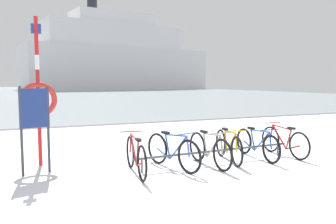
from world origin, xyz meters
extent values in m
cube|color=gray|center=(0.00, 65.00, -0.04)|extent=(80.00, 110.00, 0.08)
cube|color=#47474C|center=(0.00, 10.00, -0.02)|extent=(80.00, 0.50, 0.05)
cylinder|color=#4C5156|center=(1.35, 2.54, 0.28)|extent=(3.90, 0.23, 0.05)
cylinder|color=#4C5156|center=(-0.40, 2.46, 0.14)|extent=(0.04, 0.04, 0.28)
cylinder|color=#4C5156|center=(3.10, 2.62, 0.14)|extent=(0.04, 0.04, 0.28)
torus|color=black|center=(-0.50, 2.93, 0.33)|extent=(0.10, 0.66, 0.66)
torus|color=black|center=(-0.59, 1.90, 0.33)|extent=(0.10, 0.66, 0.66)
cylinder|color=#B22D2D|center=(-0.53, 2.60, 0.45)|extent=(0.08, 0.54, 0.56)
cylinder|color=#B22D2D|center=(-0.56, 2.26, 0.43)|extent=(0.05, 0.19, 0.50)
cylinder|color=#B22D2D|center=(-0.53, 2.52, 0.70)|extent=(0.09, 0.67, 0.08)
cylinder|color=#B22D2D|center=(-0.57, 2.12, 0.26)|extent=(0.07, 0.45, 0.18)
cylinder|color=#B22D2D|center=(-0.50, 2.89, 0.53)|extent=(0.05, 0.12, 0.39)
cube|color=black|center=(-0.56, 2.19, 0.71)|extent=(0.10, 0.21, 0.05)
cylinder|color=#B22D2D|center=(-0.51, 2.86, 0.77)|extent=(0.46, 0.06, 0.02)
torus|color=black|center=(0.41, 2.02, 0.34)|extent=(0.23, 0.66, 0.68)
torus|color=black|center=(0.14, 3.01, 0.34)|extent=(0.23, 0.66, 0.68)
cylinder|color=#3359B2|center=(0.32, 2.34, 0.46)|extent=(0.18, 0.53, 0.57)
cylinder|color=#3359B2|center=(0.23, 2.66, 0.43)|extent=(0.09, 0.19, 0.51)
cylinder|color=#3359B2|center=(0.30, 2.42, 0.71)|extent=(0.21, 0.66, 0.08)
cylinder|color=#3359B2|center=(0.20, 2.80, 0.26)|extent=(0.16, 0.44, 0.19)
cylinder|color=#3359B2|center=(0.40, 2.05, 0.53)|extent=(0.06, 0.12, 0.40)
cube|color=black|center=(0.21, 2.74, 0.72)|extent=(0.13, 0.21, 0.05)
cylinder|color=#3359B2|center=(0.39, 2.09, 0.78)|extent=(0.45, 0.15, 0.02)
torus|color=black|center=(1.10, 1.93, 0.33)|extent=(0.08, 0.66, 0.66)
torus|color=black|center=(1.05, 2.90, 0.33)|extent=(0.08, 0.66, 0.66)
cylinder|color=gray|center=(1.09, 2.24, 0.45)|extent=(0.06, 0.51, 0.55)
cylinder|color=gray|center=(1.07, 2.56, 0.42)|extent=(0.05, 0.18, 0.49)
cylinder|color=gray|center=(1.08, 2.32, 0.69)|extent=(0.07, 0.64, 0.08)
cylinder|color=gray|center=(1.07, 2.69, 0.26)|extent=(0.06, 0.43, 0.18)
cylinder|color=gray|center=(1.10, 1.96, 0.52)|extent=(0.04, 0.11, 0.39)
cube|color=black|center=(1.07, 2.63, 0.71)|extent=(0.09, 0.20, 0.05)
cylinder|color=gray|center=(1.10, 2.00, 0.76)|extent=(0.46, 0.05, 0.02)
torus|color=black|center=(1.57, 2.10, 0.33)|extent=(0.19, 0.65, 0.65)
torus|color=black|center=(1.80, 3.11, 0.33)|extent=(0.19, 0.65, 0.65)
cylinder|color=gold|center=(1.64, 2.43, 0.44)|extent=(0.16, 0.54, 0.55)
cylinder|color=gold|center=(1.72, 2.76, 0.42)|extent=(0.08, 0.19, 0.49)
cylinder|color=gold|center=(1.66, 2.50, 0.68)|extent=(0.19, 0.66, 0.08)
cylinder|color=gold|center=(1.75, 2.89, 0.25)|extent=(0.14, 0.45, 0.18)
cylinder|color=gold|center=(1.57, 2.14, 0.52)|extent=(0.06, 0.12, 0.39)
cube|color=black|center=(1.74, 2.83, 0.70)|extent=(0.12, 0.21, 0.05)
cylinder|color=gold|center=(1.58, 2.18, 0.75)|extent=(0.45, 0.13, 0.02)
torus|color=black|center=(2.42, 2.05, 0.32)|extent=(0.09, 0.64, 0.64)
torus|color=black|center=(2.48, 3.13, 0.32)|extent=(0.09, 0.64, 0.64)
cylinder|color=#3359B2|center=(2.44, 2.40, 0.43)|extent=(0.07, 0.57, 0.54)
cylinder|color=#3359B2|center=(2.46, 2.75, 0.41)|extent=(0.05, 0.20, 0.48)
cylinder|color=#3359B2|center=(2.44, 2.48, 0.66)|extent=(0.08, 0.71, 0.08)
cylinder|color=#3359B2|center=(2.47, 2.90, 0.25)|extent=(0.06, 0.47, 0.18)
cylinder|color=#3359B2|center=(2.42, 2.09, 0.50)|extent=(0.04, 0.12, 0.37)
cube|color=black|center=(2.46, 2.83, 0.68)|extent=(0.09, 0.20, 0.05)
cylinder|color=#3359B2|center=(2.42, 2.13, 0.73)|extent=(0.46, 0.05, 0.02)
torus|color=black|center=(3.24, 3.06, 0.33)|extent=(0.04, 0.65, 0.65)
torus|color=black|center=(3.24, 2.07, 0.33)|extent=(0.04, 0.65, 0.65)
cylinder|color=#B22D2D|center=(3.24, 2.74, 0.44)|extent=(0.04, 0.52, 0.55)
cylinder|color=#B22D2D|center=(3.24, 2.41, 0.42)|extent=(0.04, 0.18, 0.49)
cylinder|color=#B22D2D|center=(3.24, 2.66, 0.68)|extent=(0.04, 0.64, 0.08)
cylinder|color=#B22D2D|center=(3.24, 2.28, 0.25)|extent=(0.04, 0.43, 0.18)
cylinder|color=#B22D2D|center=(3.24, 3.02, 0.52)|extent=(0.04, 0.11, 0.39)
cube|color=black|center=(3.24, 2.34, 0.70)|extent=(0.08, 0.20, 0.05)
cylinder|color=#B22D2D|center=(3.24, 2.98, 0.76)|extent=(0.46, 0.02, 0.02)
cylinder|color=#33383D|center=(-2.56, 3.11, 0.85)|extent=(0.05, 0.05, 1.71)
cylinder|color=#33383D|center=(-2.07, 3.22, 0.85)|extent=(0.05, 0.05, 1.71)
cube|color=navy|center=(-2.32, 3.17, 1.28)|extent=(0.54, 0.16, 0.75)
cylinder|color=red|center=(-2.22, 3.85, 1.56)|extent=(0.08, 0.08, 3.13)
cylinder|color=white|center=(-2.22, 3.85, 2.19)|extent=(0.09, 0.09, 0.30)
torus|color=red|center=(-2.22, 3.85, 1.41)|extent=(0.76, 0.12, 0.76)
cube|color=navy|center=(-2.22, 3.85, 2.88)|extent=(0.20, 0.03, 0.20)
cube|color=white|center=(17.65, 72.86, 4.66)|extent=(43.64, 19.56, 9.31)
cube|color=white|center=(16.62, 72.66, 11.88)|extent=(32.95, 15.84, 5.12)
cube|color=white|center=(16.62, 72.66, 15.74)|extent=(20.19, 11.71, 2.61)
cylinder|color=#26262D|center=(11.44, 71.67, 19.14)|extent=(2.13, 2.13, 4.19)
camera|label=1|loc=(-2.44, -3.67, 1.79)|focal=35.77mm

